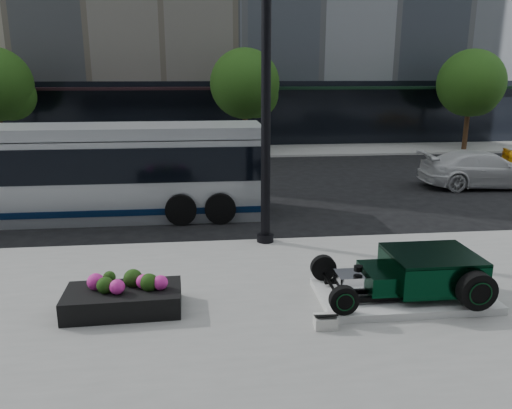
{
  "coord_description": "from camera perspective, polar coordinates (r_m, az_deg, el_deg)",
  "views": [
    {
      "loc": [
        -1.45,
        -14.84,
        4.55
      ],
      "look_at": [
        -0.08,
        -2.36,
        1.2
      ],
      "focal_mm": 35.0,
      "sensor_mm": 36.0,
      "label": 1
    }
  ],
  "objects": [
    {
      "name": "street_trees",
      "position": [
        28.04,
        -0.99,
        13.34
      ],
      "size": [
        29.8,
        3.8,
        5.7
      ],
      "color": "black",
      "rests_on": "sidewalk_far"
    },
    {
      "name": "transit_bus",
      "position": [
        16.9,
        -20.11,
        3.58
      ],
      "size": [
        12.12,
        2.88,
        2.92
      ],
      "color": "#A3A8AD",
      "rests_on": "ground"
    },
    {
      "name": "display_plinth",
      "position": [
        10.62,
        16.4,
        -9.93
      ],
      "size": [
        3.4,
        1.8,
        0.15
      ],
      "primitive_type": "cube",
      "color": "silver",
      "rests_on": "sidewalk_near"
    },
    {
      "name": "hot_rod",
      "position": [
        10.55,
        18.28,
        -7.27
      ],
      "size": [
        3.22,
        2.0,
        0.81
      ],
      "color": "black",
      "rests_on": "display_plinth"
    },
    {
      "name": "lamppost",
      "position": [
        12.76,
        1.14,
        12.03
      ],
      "size": [
        0.45,
        0.45,
        8.18
      ],
      "color": "black",
      "rests_on": "sidewalk_near"
    },
    {
      "name": "flower_planter",
      "position": [
        9.98,
        -14.94,
        -10.31
      ],
      "size": [
        2.2,
        1.15,
        0.71
      ],
      "color": "black",
      "rests_on": "sidewalk_near"
    },
    {
      "name": "ground",
      "position": [
        15.59,
        -0.67,
        -2.03
      ],
      "size": [
        120.0,
        120.0,
        0.0
      ],
      "primitive_type": "plane",
      "color": "black",
      "rests_on": "ground"
    },
    {
      "name": "sidewalk_far",
      "position": [
        29.22,
        -3.37,
        6.08
      ],
      "size": [
        70.0,
        4.0,
        0.12
      ],
      "primitive_type": "cube",
      "color": "gray",
      "rests_on": "ground"
    },
    {
      "name": "info_plaque",
      "position": [
        9.22,
        7.93,
        -13.04
      ],
      "size": [
        0.41,
        0.32,
        0.31
      ],
      "color": "silver",
      "rests_on": "sidewalk_near"
    },
    {
      "name": "white_sedan",
      "position": [
        22.19,
        24.57,
        3.67
      ],
      "size": [
        5.19,
        2.44,
        1.46
      ],
      "primitive_type": "imported",
      "rotation": [
        0.0,
        0.0,
        1.49
      ],
      "color": "silver",
      "rests_on": "ground"
    }
  ]
}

